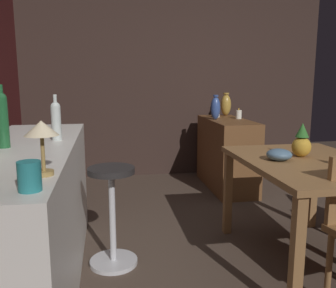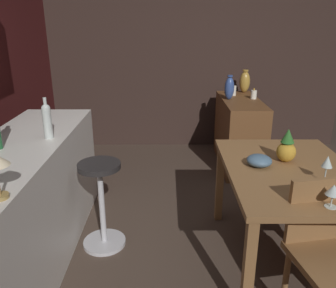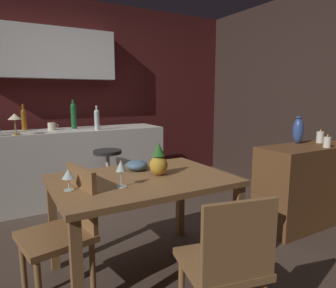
{
  "view_description": "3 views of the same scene",
  "coord_description": "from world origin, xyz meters",
  "px_view_note": "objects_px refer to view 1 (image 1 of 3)",
  "views": [
    {
      "loc": [
        -2.3,
        1.0,
        1.3
      ],
      "look_at": [
        0.52,
        0.52,
        0.78
      ],
      "focal_mm": 39.1,
      "sensor_mm": 36.0,
      "label": 1
    },
    {
      "loc": [
        -2.21,
        0.47,
        1.69
      ],
      "look_at": [
        0.55,
        0.47,
        0.7
      ],
      "focal_mm": 36.84,
      "sensor_mm": 36.0,
      "label": 2
    },
    {
      "loc": [
        -0.92,
        -2.26,
        1.32
      ],
      "look_at": [
        0.75,
        0.67,
        0.77
      ],
      "focal_mm": 31.96,
      "sensor_mm": 36.0,
      "label": 3
    }
  ],
  "objects_px": {
    "bar_stool": "(112,214)",
    "counter_lamp": "(42,133)",
    "pillar_candle_short": "(239,114)",
    "vase_ceramic_blue": "(215,108)",
    "fruit_bowl": "(279,155)",
    "dining_table": "(310,173)",
    "pineapple_centerpiece": "(302,143)",
    "sideboard_cabinet": "(227,154)",
    "vase_brass": "(226,105)",
    "wine_bottle_green": "(2,118)",
    "pillar_candle_tall": "(217,112)",
    "cup_teal": "(30,176)",
    "wine_bottle_clear": "(56,119)"
  },
  "relations": [
    {
      "from": "bar_stool",
      "to": "wine_bottle_clear",
      "type": "distance_m",
      "value": 0.74
    },
    {
      "from": "dining_table",
      "to": "pillar_candle_short",
      "type": "height_order",
      "value": "pillar_candle_short"
    },
    {
      "from": "wine_bottle_clear",
      "to": "vase_brass",
      "type": "bearing_deg",
      "value": -41.35
    },
    {
      "from": "pineapple_centerpiece",
      "to": "counter_lamp",
      "type": "xyz_separation_m",
      "value": [
        -0.84,
        1.63,
        0.23
      ]
    },
    {
      "from": "fruit_bowl",
      "to": "bar_stool",
      "type": "bearing_deg",
      "value": 82.98
    },
    {
      "from": "fruit_bowl",
      "to": "dining_table",
      "type": "bearing_deg",
      "value": -103.11
    },
    {
      "from": "cup_teal",
      "to": "wine_bottle_clear",
      "type": "bearing_deg",
      "value": 2.24
    },
    {
      "from": "bar_stool",
      "to": "counter_lamp",
      "type": "height_order",
      "value": "counter_lamp"
    },
    {
      "from": "sideboard_cabinet",
      "to": "counter_lamp",
      "type": "relative_size",
      "value": 4.8
    },
    {
      "from": "fruit_bowl",
      "to": "pillar_candle_tall",
      "type": "height_order",
      "value": "pillar_candle_tall"
    },
    {
      "from": "pillar_candle_short",
      "to": "wine_bottle_clear",
      "type": "bearing_deg",
      "value": 132.26
    },
    {
      "from": "sideboard_cabinet",
      "to": "pineapple_centerpiece",
      "type": "relative_size",
      "value": 4.52
    },
    {
      "from": "dining_table",
      "to": "vase_brass",
      "type": "relative_size",
      "value": 4.25
    },
    {
      "from": "cup_teal",
      "to": "vase_ceramic_blue",
      "type": "xyz_separation_m",
      "value": [
        2.76,
        -1.53,
        0.0
      ]
    },
    {
      "from": "bar_stool",
      "to": "wine_bottle_green",
      "type": "distance_m",
      "value": 0.95
    },
    {
      "from": "cup_teal",
      "to": "vase_ceramic_blue",
      "type": "distance_m",
      "value": 3.15
    },
    {
      "from": "pillar_candle_tall",
      "to": "vase_brass",
      "type": "relative_size",
      "value": 0.5
    },
    {
      "from": "fruit_bowl",
      "to": "wine_bottle_green",
      "type": "distance_m",
      "value": 1.78
    },
    {
      "from": "vase_brass",
      "to": "sideboard_cabinet",
      "type": "bearing_deg",
      "value": 164.47
    },
    {
      "from": "pillar_candle_tall",
      "to": "bar_stool",
      "type": "bearing_deg",
      "value": 145.11
    },
    {
      "from": "cup_teal",
      "to": "vase_brass",
      "type": "bearing_deg",
      "value": -29.37
    },
    {
      "from": "bar_stool",
      "to": "counter_lamp",
      "type": "distance_m",
      "value": 1.17
    },
    {
      "from": "pineapple_centerpiece",
      "to": "pillar_candle_short",
      "type": "distance_m",
      "value": 1.76
    },
    {
      "from": "wine_bottle_green",
      "to": "pillar_candle_tall",
      "type": "distance_m",
      "value": 2.87
    },
    {
      "from": "pineapple_centerpiece",
      "to": "cup_teal",
      "type": "bearing_deg",
      "value": 122.54
    },
    {
      "from": "bar_stool",
      "to": "pineapple_centerpiece",
      "type": "height_order",
      "value": "pineapple_centerpiece"
    },
    {
      "from": "pillar_candle_short",
      "to": "vase_ceramic_blue",
      "type": "relative_size",
      "value": 0.45
    },
    {
      "from": "sideboard_cabinet",
      "to": "vase_ceramic_blue",
      "type": "distance_m",
      "value": 0.57
    },
    {
      "from": "sideboard_cabinet",
      "to": "wine_bottle_clear",
      "type": "height_order",
      "value": "wine_bottle_clear"
    },
    {
      "from": "dining_table",
      "to": "cup_teal",
      "type": "bearing_deg",
      "value": 119.15
    },
    {
      "from": "counter_lamp",
      "to": "vase_ceramic_blue",
      "type": "height_order",
      "value": "counter_lamp"
    },
    {
      "from": "wine_bottle_clear",
      "to": "counter_lamp",
      "type": "xyz_separation_m",
      "value": [
        -0.89,
        -0.06,
        0.04
      ]
    },
    {
      "from": "wine_bottle_clear",
      "to": "pillar_candle_short",
      "type": "relative_size",
      "value": 2.31
    },
    {
      "from": "counter_lamp",
      "to": "pillar_candle_short",
      "type": "distance_m",
      "value": 3.17
    },
    {
      "from": "bar_stool",
      "to": "counter_lamp",
      "type": "relative_size",
      "value": 3.06
    },
    {
      "from": "pillar_candle_short",
      "to": "vase_ceramic_blue",
      "type": "bearing_deg",
      "value": 97.53
    },
    {
      "from": "dining_table",
      "to": "pillar_candle_short",
      "type": "xyz_separation_m",
      "value": [
        1.88,
        -0.18,
        0.22
      ]
    },
    {
      "from": "dining_table",
      "to": "counter_lamp",
      "type": "relative_size",
      "value": 5.38
    },
    {
      "from": "cup_teal",
      "to": "counter_lamp",
      "type": "xyz_separation_m",
      "value": [
        0.21,
        -0.01,
        0.12
      ]
    },
    {
      "from": "wine_bottle_clear",
      "to": "pillar_candle_short",
      "type": "distance_m",
      "value": 2.53
    },
    {
      "from": "sideboard_cabinet",
      "to": "pillar_candle_short",
      "type": "xyz_separation_m",
      "value": [
        0.05,
        -0.15,
        0.46
      ]
    },
    {
      "from": "fruit_bowl",
      "to": "cup_teal",
      "type": "xyz_separation_m",
      "value": [
        -0.97,
        1.44,
        0.17
      ]
    },
    {
      "from": "counter_lamp",
      "to": "bar_stool",
      "type": "bearing_deg",
      "value": -17.48
    },
    {
      "from": "counter_lamp",
      "to": "vase_ceramic_blue",
      "type": "xyz_separation_m",
      "value": [
        2.55,
        -1.51,
        -0.12
      ]
    },
    {
      "from": "dining_table",
      "to": "pineapple_centerpiece",
      "type": "distance_m",
      "value": 0.23
    },
    {
      "from": "dining_table",
      "to": "vase_brass",
      "type": "height_order",
      "value": "vase_brass"
    },
    {
      "from": "counter_lamp",
      "to": "wine_bottle_green",
      "type": "bearing_deg",
      "value": 25.79
    },
    {
      "from": "pineapple_centerpiece",
      "to": "pillar_candle_short",
      "type": "bearing_deg",
      "value": -5.81
    },
    {
      "from": "vase_ceramic_blue",
      "to": "bar_stool",
      "type": "bearing_deg",
      "value": 143.35
    },
    {
      "from": "sideboard_cabinet",
      "to": "vase_brass",
      "type": "height_order",
      "value": "vase_brass"
    }
  ]
}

